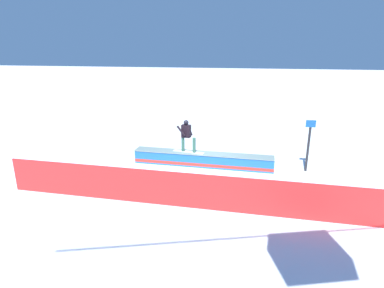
{
  "coord_description": "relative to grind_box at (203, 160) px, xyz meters",
  "views": [
    {
      "loc": [
        -1.76,
        13.58,
        5.4
      ],
      "look_at": [
        0.33,
        0.99,
        1.35
      ],
      "focal_mm": 29.84,
      "sensor_mm": 36.0,
      "label": 1
    }
  ],
  "objects": [
    {
      "name": "ground_plane",
      "position": [
        0.0,
        0.0,
        -0.29
      ],
      "size": [
        120.0,
        120.0,
        0.0
      ],
      "primitive_type": "plane",
      "color": "white"
    },
    {
      "name": "trail_marker",
      "position": [
        -4.58,
        -0.17,
        0.93
      ],
      "size": [
        0.4,
        0.1,
        2.29
      ],
      "color": "#262628",
      "rests_on": "ground_plane"
    },
    {
      "name": "snowboarder",
      "position": [
        0.74,
        -0.05,
        1.16
      ],
      "size": [
        1.48,
        0.53,
        1.48
      ],
      "color": "silver",
      "rests_on": "grind_box"
    },
    {
      "name": "safety_fence",
      "position": [
        0.0,
        3.92,
        0.34
      ],
      "size": [
        13.44,
        0.67,
        1.26
      ],
      "primitive_type": "cube",
      "rotation": [
        0.0,
        0.0,
        -0.05
      ],
      "color": "red",
      "rests_on": "ground_plane"
    },
    {
      "name": "grind_box",
      "position": [
        0.0,
        0.0,
        0.0
      ],
      "size": [
        6.38,
        0.92,
        0.64
      ],
      "color": "blue",
      "rests_on": "ground_plane"
    }
  ]
}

